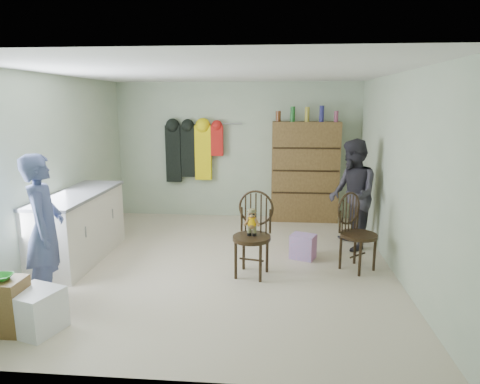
# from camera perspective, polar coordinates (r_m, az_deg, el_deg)

# --- Properties ---
(ground_plane) EXTENTS (5.00, 5.00, 0.00)m
(ground_plane) POSITION_cam_1_polar(r_m,az_deg,el_deg) (5.86, -2.64, -9.48)
(ground_plane) COLOR beige
(ground_plane) RESTS_ON ground
(room_walls) EXTENTS (5.00, 5.00, 5.00)m
(room_walls) POSITION_cam_1_polar(r_m,az_deg,el_deg) (6.02, -2.12, 6.56)
(room_walls) COLOR #B3C2A2
(room_walls) RESTS_ON ground
(counter) EXTENTS (0.64, 1.86, 0.94)m
(counter) POSITION_cam_1_polar(r_m,az_deg,el_deg) (6.27, -20.70, -4.30)
(counter) COLOR silver
(counter) RESTS_ON ground
(stool) EXTENTS (0.37, 0.31, 0.52)m
(stool) POSITION_cam_1_polar(r_m,az_deg,el_deg) (4.71, -28.83, -13.13)
(stool) COLOR brown
(stool) RESTS_ON ground
(bowl) EXTENTS (0.19, 0.19, 0.05)m
(bowl) POSITION_cam_1_polar(r_m,az_deg,el_deg) (4.60, -29.18, -9.90)
(bowl) COLOR green
(bowl) RESTS_ON stool
(plastic_tub) EXTENTS (0.53, 0.52, 0.41)m
(plastic_tub) POSITION_cam_1_polar(r_m,az_deg,el_deg) (4.62, -25.60, -14.09)
(plastic_tub) COLOR white
(plastic_tub) RESTS_ON ground
(chair_front) EXTENTS (0.56, 0.56, 1.06)m
(chair_front) POSITION_cam_1_polar(r_m,az_deg,el_deg) (5.33, 1.75, -5.00)
(chair_front) COLOR black
(chair_front) RESTS_ON ground
(chair_far) EXTENTS (0.63, 0.63, 1.00)m
(chair_far) POSITION_cam_1_polar(r_m,az_deg,el_deg) (5.71, 15.11, -4.77)
(chair_far) COLOR black
(chair_far) RESTS_ON ground
(striped_bag) EXTENTS (0.39, 0.35, 0.34)m
(striped_bag) POSITION_cam_1_polar(r_m,az_deg,el_deg) (6.05, 8.40, -7.20)
(striped_bag) COLOR pink
(striped_bag) RESTS_ON ground
(person_left) EXTENTS (0.56, 0.69, 1.62)m
(person_left) POSITION_cam_1_polar(r_m,az_deg,el_deg) (4.98, -24.60, -4.62)
(person_left) COLOR #465180
(person_left) RESTS_ON ground
(person_right) EXTENTS (0.71, 0.86, 1.63)m
(person_right) POSITION_cam_1_polar(r_m,az_deg,el_deg) (6.45, 14.75, -0.35)
(person_right) COLOR #2D2B33
(person_right) RESTS_ON ground
(dresser) EXTENTS (1.20, 0.39, 2.08)m
(dresser) POSITION_cam_1_polar(r_m,az_deg,el_deg) (7.83, 8.65, 2.73)
(dresser) COLOR brown
(dresser) RESTS_ON ground
(coat_rack) EXTENTS (1.42, 0.12, 1.09)m
(coat_rack) POSITION_cam_1_polar(r_m,az_deg,el_deg) (8.00, -6.40, 5.45)
(coat_rack) COLOR #99999E
(coat_rack) RESTS_ON ground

